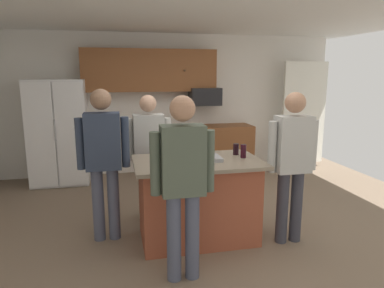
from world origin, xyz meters
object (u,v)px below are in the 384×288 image
Objects in this scene: person_guest_by_door at (292,158)px; mug_blue_stoneware at (170,158)px; tumbler_amber at (236,149)px; person_elder_center at (183,177)px; glass_stout_tall at (243,151)px; serving_tray at (200,158)px; person_guest_left at (149,149)px; glass_dark_ale at (199,159)px; microwave_over_range at (205,97)px; glass_short_whisky at (175,159)px; kitchen_island at (198,199)px; person_guest_right at (104,155)px; refrigerator at (59,132)px.

person_guest_by_door is 1.32m from mug_blue_stoneware.
person_guest_by_door is 0.67m from tumbler_amber.
person_elder_center is 11.02× the size of glass_stout_tall.
person_guest_left is at bearing 124.89° from serving_tray.
glass_dark_ale is 0.72m from tumbler_amber.
microwave_over_range is 3.07m from glass_short_whisky.
kitchen_island is 10.68× the size of tumbler_amber.
person_guest_right reaches higher than microwave_over_range.
person_guest_left is 12.29× the size of mug_blue_stoneware.
microwave_over_range is 1.27× the size of serving_tray.
person_elder_center is 1.19m from person_guest_right.
microwave_over_range is 3.30× the size of glass_dark_ale.
person_elder_center is 1.24m from tumbler_amber.
person_guest_right is 13.05× the size of mug_blue_stoneware.
person_guest_right is 1.08m from glass_dark_ale.
glass_stout_tall reaches higher than serving_tray.
tumbler_amber reaches higher than kitchen_island.
refrigerator reaches higher than tumbler_amber.
refrigerator is 2.31m from person_guest_left.
mug_blue_stoneware is at bearing 22.64° from person_elder_center.
person_guest_by_door is at bearing -45.62° from refrigerator.
serving_tray is at bearing -54.36° from refrigerator.
microwave_over_range is 2.57m from tumbler_amber.
person_guest_left is 3.66× the size of serving_tray.
person_guest_right is (-2.00, 0.50, 0.02)m from person_guest_by_door.
person_guest_by_door is (0.20, -2.98, -0.48)m from microwave_over_range.
person_guest_right reaches higher than person_guest_by_door.
microwave_over_range is 0.33× the size of person_elder_center.
person_guest_left reaches higher than serving_tray.
person_guest_left is 0.87m from serving_tray.
tumbler_amber is (0.50, 0.18, 0.52)m from kitchen_island.
person_guest_right is 3.88× the size of serving_tray.
glass_dark_ale reaches higher than serving_tray.
glass_dark_ale is at bearing -106.75° from serving_tray.
person_elder_center is at bearing -114.70° from serving_tray.
glass_short_whisky is at bearing 19.66° from person_elder_center.
person_guest_right reaches higher than mug_blue_stoneware.
person_elder_center is 1.38m from person_guest_by_door.
person_guest_by_door is 10.97× the size of glass_stout_tall.
glass_stout_tall reaches higher than kitchen_island.
glass_stout_tall reaches higher than tumbler_amber.
person_elder_center is at bearing -137.95° from glass_stout_tall.
person_elder_center is at bearing -112.76° from kitchen_island.
mug_blue_stoneware is at bearing -7.17° from person_guest_right.
glass_stout_tall is at bearing -79.17° from tumbler_amber.
microwave_over_range is 2.85m from serving_tray.
tumbler_amber is at bearing 100.83° from glass_stout_tall.
glass_short_whisky is (0.19, -0.86, 0.06)m from person_guest_left.
person_guest_right is at bearing -71.14° from refrigerator.
person_guest_left is at bearing 145.39° from glass_stout_tall.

